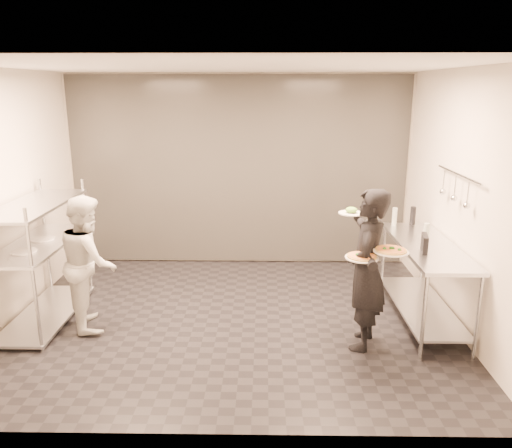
{
  "coord_description": "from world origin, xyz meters",
  "views": [
    {
      "loc": [
        0.37,
        -5.28,
        2.59
      ],
      "look_at": [
        0.28,
        0.15,
        1.1
      ],
      "focal_mm": 35.0,
      "sensor_mm": 36.0,
      "label": 1
    }
  ],
  "objects_px": {
    "bottle_clear": "(426,233)",
    "bottle_dark": "(413,216)",
    "pizza_plate_far": "(391,250)",
    "waiter": "(366,270)",
    "pizza_plate_near": "(362,257)",
    "pass_rack": "(40,255)",
    "pos_monitor": "(425,243)",
    "salad_plate": "(351,211)",
    "prep_counter": "(425,269)",
    "bottle_green": "(395,216)",
    "chef": "(89,262)"
  },
  "relations": [
    {
      "from": "bottle_clear",
      "to": "bottle_dark",
      "type": "height_order",
      "value": "bottle_dark"
    },
    {
      "from": "pizza_plate_far",
      "to": "waiter",
      "type": "bearing_deg",
      "value": 134.23
    },
    {
      "from": "pizza_plate_near",
      "to": "pass_rack",
      "type": "bearing_deg",
      "value": 167.86
    },
    {
      "from": "pos_monitor",
      "to": "pizza_plate_near",
      "type": "bearing_deg",
      "value": -135.43
    },
    {
      "from": "pos_monitor",
      "to": "bottle_clear",
      "type": "bearing_deg",
      "value": 82.15
    },
    {
      "from": "salad_plate",
      "to": "pos_monitor",
      "type": "xyz_separation_m",
      "value": [
        0.79,
        0.01,
        -0.35
      ]
    },
    {
      "from": "pass_rack",
      "to": "pos_monitor",
      "type": "distance_m",
      "value": 4.23
    },
    {
      "from": "prep_counter",
      "to": "pizza_plate_near",
      "type": "relative_size",
      "value": 5.65
    },
    {
      "from": "bottle_dark",
      "to": "prep_counter",
      "type": "bearing_deg",
      "value": -94.3
    },
    {
      "from": "pizza_plate_near",
      "to": "prep_counter",
      "type": "bearing_deg",
      "value": 40.69
    },
    {
      "from": "waiter",
      "to": "bottle_dark",
      "type": "distance_m",
      "value": 1.63
    },
    {
      "from": "pos_monitor",
      "to": "bottle_dark",
      "type": "height_order",
      "value": "bottle_dark"
    },
    {
      "from": "pizza_plate_far",
      "to": "salad_plate",
      "type": "distance_m",
      "value": 0.63
    },
    {
      "from": "pizza_plate_far",
      "to": "prep_counter",
      "type": "bearing_deg",
      "value": 51.92
    },
    {
      "from": "salad_plate",
      "to": "pos_monitor",
      "type": "bearing_deg",
      "value": 0.58
    },
    {
      "from": "waiter",
      "to": "pizza_plate_near",
      "type": "height_order",
      "value": "waiter"
    },
    {
      "from": "bottle_dark",
      "to": "pizza_plate_near",
      "type": "bearing_deg",
      "value": -120.98
    },
    {
      "from": "pizza_plate_far",
      "to": "pos_monitor",
      "type": "relative_size",
      "value": 1.3
    },
    {
      "from": "waiter",
      "to": "pizza_plate_far",
      "type": "xyz_separation_m",
      "value": [
        0.18,
        -0.19,
        0.27
      ]
    },
    {
      "from": "bottle_dark",
      "to": "pos_monitor",
      "type": "bearing_deg",
      "value": -99.59
    },
    {
      "from": "pass_rack",
      "to": "bottle_dark",
      "type": "height_order",
      "value": "pass_rack"
    },
    {
      "from": "bottle_clear",
      "to": "bottle_dark",
      "type": "xyz_separation_m",
      "value": [
        0.06,
        0.73,
        0.01
      ]
    },
    {
      "from": "bottle_green",
      "to": "bottle_clear",
      "type": "bearing_deg",
      "value": -76.93
    },
    {
      "from": "salad_plate",
      "to": "pizza_plate_near",
      "type": "bearing_deg",
      "value": -85.58
    },
    {
      "from": "bottle_clear",
      "to": "bottle_dark",
      "type": "bearing_deg",
      "value": 85.39
    },
    {
      "from": "pass_rack",
      "to": "pos_monitor",
      "type": "relative_size",
      "value": 6.28
    },
    {
      "from": "prep_counter",
      "to": "bottle_dark",
      "type": "height_order",
      "value": "bottle_dark"
    },
    {
      "from": "waiter",
      "to": "bottle_clear",
      "type": "xyz_separation_m",
      "value": [
        0.78,
        0.65,
        0.2
      ]
    },
    {
      "from": "pass_rack",
      "to": "bottle_dark",
      "type": "bearing_deg",
      "value": 10.36
    },
    {
      "from": "chef",
      "to": "prep_counter",
      "type": "bearing_deg",
      "value": -109.46
    },
    {
      "from": "chef",
      "to": "bottle_clear",
      "type": "height_order",
      "value": "chef"
    },
    {
      "from": "pizza_plate_near",
      "to": "bottle_dark",
      "type": "height_order",
      "value": "bottle_dark"
    },
    {
      "from": "pass_rack",
      "to": "bottle_clear",
      "type": "height_order",
      "value": "pass_rack"
    },
    {
      "from": "prep_counter",
      "to": "bottle_dark",
      "type": "bearing_deg",
      "value": 85.7
    },
    {
      "from": "waiter",
      "to": "bottle_dark",
      "type": "xyz_separation_m",
      "value": [
        0.84,
        1.38,
        0.21
      ]
    },
    {
      "from": "pass_rack",
      "to": "waiter",
      "type": "bearing_deg",
      "value": -9.22
    },
    {
      "from": "pass_rack",
      "to": "bottle_green",
      "type": "distance_m",
      "value": 4.25
    },
    {
      "from": "pizza_plate_far",
      "to": "chef",
      "type": "bearing_deg",
      "value": 168.93
    },
    {
      "from": "pass_rack",
      "to": "pizza_plate_near",
      "type": "distance_m",
      "value": 3.55
    },
    {
      "from": "pass_rack",
      "to": "bottle_clear",
      "type": "relative_size",
      "value": 7.39
    },
    {
      "from": "chef",
      "to": "bottle_green",
      "type": "bearing_deg",
      "value": -96.83
    },
    {
      "from": "pizza_plate_far",
      "to": "salad_plate",
      "type": "bearing_deg",
      "value": 121.97
    },
    {
      "from": "pizza_plate_far",
      "to": "bottle_green",
      "type": "height_order",
      "value": "bottle_green"
    },
    {
      "from": "prep_counter",
      "to": "pizza_plate_far",
      "type": "xyz_separation_m",
      "value": [
        -0.6,
        -0.76,
        0.47
      ]
    },
    {
      "from": "chef",
      "to": "pos_monitor",
      "type": "relative_size",
      "value": 5.84
    },
    {
      "from": "chef",
      "to": "pizza_plate_far",
      "type": "height_order",
      "value": "chef"
    },
    {
      "from": "pizza_plate_near",
      "to": "bottle_dark",
      "type": "distance_m",
      "value": 1.8
    },
    {
      "from": "prep_counter",
      "to": "salad_plate",
      "type": "relative_size",
      "value": 6.85
    },
    {
      "from": "prep_counter",
      "to": "pos_monitor",
      "type": "height_order",
      "value": "pos_monitor"
    },
    {
      "from": "pizza_plate_near",
      "to": "pizza_plate_far",
      "type": "relative_size",
      "value": 0.96
    }
  ]
}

